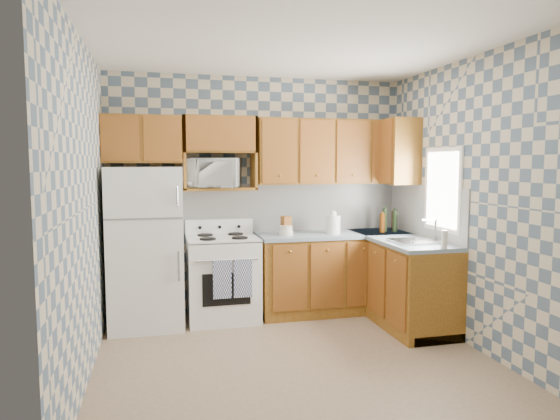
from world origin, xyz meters
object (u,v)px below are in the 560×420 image
(stove_body, at_px, (223,279))
(microwave, at_px, (213,173))
(electric_kettle, at_px, (333,225))
(refrigerator, at_px, (146,247))

(stove_body, xyz_separation_m, microwave, (-0.08, 0.14, 1.16))
(microwave, height_order, electric_kettle, microwave)
(microwave, relative_size, electric_kettle, 2.82)
(refrigerator, distance_m, microwave, 1.07)
(refrigerator, bearing_deg, stove_body, 1.78)
(stove_body, distance_m, microwave, 1.17)
(microwave, bearing_deg, refrigerator, -150.67)
(refrigerator, xyz_separation_m, stove_body, (0.80, 0.03, -0.39))
(refrigerator, bearing_deg, microwave, 12.68)
(refrigerator, relative_size, stove_body, 1.87)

